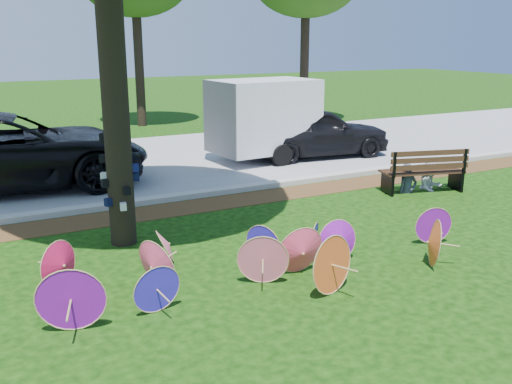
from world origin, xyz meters
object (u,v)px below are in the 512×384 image
(park_bench, at_px, (422,170))
(dark_pickup, at_px, (315,132))
(cargo_trailer, at_px, (264,115))
(black_van, at_px, (7,152))
(person_right, at_px, (432,162))
(person_left, at_px, (409,165))
(parasol_pile, at_px, (258,257))

(park_bench, bearing_deg, dark_pickup, 105.18)
(cargo_trailer, bearing_deg, park_bench, -75.89)
(black_van, bearing_deg, person_right, -112.72)
(person_left, bearing_deg, park_bench, -1.53)
(cargo_trailer, relative_size, person_left, 2.20)
(parasol_pile, height_order, park_bench, park_bench)
(black_van, xyz_separation_m, park_bench, (8.44, -4.65, -0.39))
(dark_pickup, xyz_separation_m, person_left, (-0.37, -4.46, -0.10))
(parasol_pile, xyz_separation_m, person_left, (5.38, 2.80, 0.28))
(cargo_trailer, distance_m, person_left, 4.90)
(parasol_pile, xyz_separation_m, park_bench, (5.73, 2.75, 0.13))
(black_van, distance_m, dark_pickup, 8.47)
(person_left, height_order, person_right, person_left)
(parasol_pile, distance_m, person_right, 6.70)
(parasol_pile, bearing_deg, dark_pickup, 51.61)
(parasol_pile, xyz_separation_m, black_van, (-2.71, 7.40, 0.52))
(parasol_pile, relative_size, person_left, 5.24)
(person_left, distance_m, person_right, 0.70)
(dark_pickup, bearing_deg, person_right, -168.40)
(black_van, distance_m, cargo_trailer, 6.87)
(dark_pickup, height_order, person_right, dark_pickup)
(cargo_trailer, bearing_deg, parasol_pile, -123.31)
(park_bench, xyz_separation_m, person_left, (-0.35, 0.05, 0.15))
(parasol_pile, bearing_deg, cargo_trailer, 61.04)
(dark_pickup, relative_size, person_right, 3.40)
(parasol_pile, distance_m, park_bench, 6.36)
(parasol_pile, xyz_separation_m, person_right, (6.08, 2.80, 0.28))
(park_bench, distance_m, person_left, 0.38)
(person_left, bearing_deg, black_van, 156.97)
(black_van, bearing_deg, parasol_pile, -154.97)
(parasol_pile, relative_size, black_van, 1.07)
(dark_pickup, height_order, person_left, dark_pickup)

